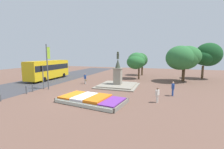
{
  "coord_description": "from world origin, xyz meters",
  "views": [
    {
      "loc": [
        8.87,
        -14.04,
        4.76
      ],
      "look_at": [
        2.69,
        4.36,
        2.17
      ],
      "focal_mm": 24.0,
      "sensor_mm": 36.0,
      "label": 1
    }
  ],
  "objects_px": {
    "pedestrian_near_planter": "(173,88)",
    "city_bus": "(48,69)",
    "pedestrian_crossing_plaza": "(157,94)",
    "kerb_bollard_south": "(0,97)",
    "statue_monument": "(118,82)",
    "pedestrian_with_handbag": "(85,78)",
    "flower_planter": "(91,100)",
    "traffic_light_mid_block": "(42,73)",
    "banner_pole": "(47,65)",
    "kerb_bollard_mid_b": "(33,88)",
    "kerb_bollard_mid_a": "(26,90)"
  },
  "relations": [
    {
      "from": "pedestrian_near_planter",
      "to": "city_bus",
      "type": "bearing_deg",
      "value": 167.31
    },
    {
      "from": "banner_pole",
      "to": "pedestrian_near_planter",
      "type": "xyz_separation_m",
      "value": [
        16.06,
        1.8,
        -2.34
      ]
    },
    {
      "from": "flower_planter",
      "to": "traffic_light_mid_block",
      "type": "relative_size",
      "value": 2.19
    },
    {
      "from": "flower_planter",
      "to": "pedestrian_near_planter",
      "type": "relative_size",
      "value": 4.25
    },
    {
      "from": "flower_planter",
      "to": "statue_monument",
      "type": "height_order",
      "value": "statue_monument"
    },
    {
      "from": "statue_monument",
      "to": "kerb_bollard_south",
      "type": "bearing_deg",
      "value": -130.51
    },
    {
      "from": "statue_monument",
      "to": "pedestrian_with_handbag",
      "type": "relative_size",
      "value": 3.46
    },
    {
      "from": "pedestrian_crossing_plaza",
      "to": "kerb_bollard_mid_b",
      "type": "bearing_deg",
      "value": -177.93
    },
    {
      "from": "statue_monument",
      "to": "city_bus",
      "type": "height_order",
      "value": "statue_monument"
    },
    {
      "from": "traffic_light_mid_block",
      "to": "city_bus",
      "type": "xyz_separation_m",
      "value": [
        -4.99,
        6.77,
        -0.2
      ]
    },
    {
      "from": "pedestrian_with_handbag",
      "to": "pedestrian_near_planter",
      "type": "xyz_separation_m",
      "value": [
        13.17,
        -3.29,
        0.01
      ]
    },
    {
      "from": "statue_monument",
      "to": "kerb_bollard_mid_b",
      "type": "relative_size",
      "value": 5.86
    },
    {
      "from": "banner_pole",
      "to": "pedestrian_crossing_plaza",
      "type": "bearing_deg",
      "value": -5.26
    },
    {
      "from": "city_bus",
      "to": "statue_monument",
      "type": "bearing_deg",
      "value": -7.27
    },
    {
      "from": "flower_planter",
      "to": "kerb_bollard_mid_a",
      "type": "xyz_separation_m",
      "value": [
        -8.9,
        0.37,
        0.27
      ]
    },
    {
      "from": "statue_monument",
      "to": "kerb_bollard_mid_a",
      "type": "height_order",
      "value": "statue_monument"
    },
    {
      "from": "pedestrian_crossing_plaza",
      "to": "kerb_bollard_south",
      "type": "relative_size",
      "value": 1.94
    },
    {
      "from": "kerb_bollard_mid_a",
      "to": "banner_pole",
      "type": "bearing_deg",
      "value": 75.05
    },
    {
      "from": "banner_pole",
      "to": "kerb_bollard_mid_a",
      "type": "distance_m",
      "value": 4.09
    },
    {
      "from": "statue_monument",
      "to": "kerb_bollard_mid_a",
      "type": "relative_size",
      "value": 5.77
    },
    {
      "from": "flower_planter",
      "to": "kerb_bollard_mid_a",
      "type": "bearing_deg",
      "value": 177.59
    },
    {
      "from": "flower_planter",
      "to": "kerb_bollard_mid_b",
      "type": "height_order",
      "value": "kerb_bollard_mid_b"
    },
    {
      "from": "pedestrian_with_handbag",
      "to": "kerb_bollard_mid_a",
      "type": "xyz_separation_m",
      "value": [
        -3.67,
        -8.0,
        -0.42
      ]
    },
    {
      "from": "statue_monument",
      "to": "traffic_light_mid_block",
      "type": "bearing_deg",
      "value": -152.44
    },
    {
      "from": "banner_pole",
      "to": "kerb_bollard_south",
      "type": "distance_m",
      "value": 6.71
    },
    {
      "from": "city_bus",
      "to": "pedestrian_near_planter",
      "type": "relative_size",
      "value": 5.76
    },
    {
      "from": "city_bus",
      "to": "kerb_bollard_mid_b",
      "type": "bearing_deg",
      "value": -59.69
    },
    {
      "from": "statue_monument",
      "to": "kerb_bollard_mid_b",
      "type": "distance_m",
      "value": 11.59
    },
    {
      "from": "banner_pole",
      "to": "kerb_bollard_mid_b",
      "type": "relative_size",
      "value": 6.16
    },
    {
      "from": "pedestrian_crossing_plaza",
      "to": "kerb_bollard_mid_b",
      "type": "xyz_separation_m",
      "value": [
        -15.33,
        -0.55,
        -0.35
      ]
    },
    {
      "from": "pedestrian_with_handbag",
      "to": "pedestrian_crossing_plaza",
      "type": "xyz_separation_m",
      "value": [
        11.56,
        -6.42,
        -0.08
      ]
    },
    {
      "from": "city_bus",
      "to": "pedestrian_with_handbag",
      "type": "xyz_separation_m",
      "value": [
        8.81,
        -1.66,
        -1.1
      ]
    },
    {
      "from": "kerb_bollard_south",
      "to": "kerb_bollard_mid_b",
      "type": "height_order",
      "value": "kerb_bollard_mid_b"
    },
    {
      "from": "statue_monument",
      "to": "kerb_bollard_mid_a",
      "type": "distance_m",
      "value": 12.15
    },
    {
      "from": "statue_monument",
      "to": "pedestrian_with_handbag",
      "type": "xyz_separation_m",
      "value": [
        -5.63,
        0.18,
        0.23
      ]
    },
    {
      "from": "kerb_bollard_mid_a",
      "to": "kerb_bollard_mid_b",
      "type": "height_order",
      "value": "kerb_bollard_mid_a"
    },
    {
      "from": "traffic_light_mid_block",
      "to": "pedestrian_near_planter",
      "type": "distance_m",
      "value": 17.14
    },
    {
      "from": "statue_monument",
      "to": "banner_pole",
      "type": "height_order",
      "value": "banner_pole"
    },
    {
      "from": "city_bus",
      "to": "kerb_bollard_mid_b",
      "type": "xyz_separation_m",
      "value": [
        5.04,
        -8.63,
        -1.53
      ]
    },
    {
      "from": "pedestrian_crossing_plaza",
      "to": "kerb_bollard_south",
      "type": "height_order",
      "value": "pedestrian_crossing_plaza"
    },
    {
      "from": "city_bus",
      "to": "kerb_bollard_mid_a",
      "type": "distance_m",
      "value": 11.05
    },
    {
      "from": "pedestrian_near_planter",
      "to": "kerb_bollard_south",
      "type": "bearing_deg",
      "value": -155.17
    },
    {
      "from": "statue_monument",
      "to": "city_bus",
      "type": "bearing_deg",
      "value": 172.73
    },
    {
      "from": "pedestrian_near_planter",
      "to": "kerb_bollard_mid_a",
      "type": "xyz_separation_m",
      "value": [
        -16.84,
        -4.71,
        -0.44
      ]
    },
    {
      "from": "flower_planter",
      "to": "kerb_bollard_mid_a",
      "type": "height_order",
      "value": "kerb_bollard_mid_a"
    },
    {
      "from": "pedestrian_with_handbag",
      "to": "kerb_bollard_mid_b",
      "type": "height_order",
      "value": "pedestrian_with_handbag"
    },
    {
      "from": "pedestrian_with_handbag",
      "to": "kerb_bollard_south",
      "type": "xyz_separation_m",
      "value": [
        -3.69,
        -11.09,
        -0.54
      ]
    },
    {
      "from": "pedestrian_with_handbag",
      "to": "flower_planter",
      "type": "bearing_deg",
      "value": -58.0
    },
    {
      "from": "flower_planter",
      "to": "kerb_bollard_mid_a",
      "type": "distance_m",
      "value": 8.91
    },
    {
      "from": "kerb_bollard_south",
      "to": "kerb_bollard_mid_a",
      "type": "xyz_separation_m",
      "value": [
        0.02,
        3.1,
        0.11
      ]
    }
  ]
}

